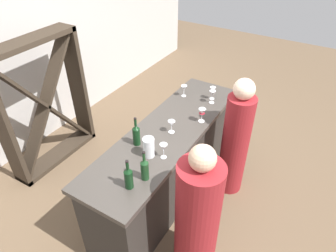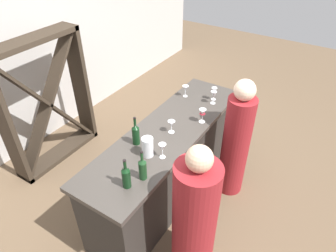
{
  "view_description": "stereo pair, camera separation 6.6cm",
  "coord_description": "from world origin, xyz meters",
  "views": [
    {
      "loc": [
        -2.19,
        -1.32,
        2.87
      ],
      "look_at": [
        0.0,
        0.0,
        0.99
      ],
      "focal_mm": 32.53,
      "sensor_mm": 36.0,
      "label": 1
    },
    {
      "loc": [
        -2.16,
        -1.38,
        2.87
      ],
      "look_at": [
        0.0,
        0.0,
        0.99
      ],
      "focal_mm": 32.53,
      "sensor_mm": 36.0,
      "label": 2
    }
  ],
  "objects": [
    {
      "name": "wine_glass_near_center",
      "position": [
        -0.39,
        -0.19,
        1.06
      ],
      "size": [
        0.07,
        0.07,
        0.16
      ],
      "color": "white",
      "rests_on": "bar_counter"
    },
    {
      "name": "wine_rack",
      "position": [
        -0.25,
        1.65,
        0.84
      ],
      "size": [
        1.21,
        0.28,
        1.69
      ],
      "color": "#33281E",
      "rests_on": "ground"
    },
    {
      "name": "person_center_guest",
      "position": [
        -0.65,
        -0.69,
        0.67
      ],
      "size": [
        0.39,
        0.39,
        1.48
      ],
      "rotation": [
        0.0,
        0.0,
        1.56
      ],
      "color": "maroon",
      "rests_on": "ground"
    },
    {
      "name": "back_wall",
      "position": [
        0.0,
        2.2,
        1.4
      ],
      "size": [
        8.0,
        0.1,
        2.8
      ],
      "primitive_type": "cube",
      "color": "#BCB7B2",
      "rests_on": "ground"
    },
    {
      "name": "wine_glass_far_center",
      "position": [
        -0.01,
        -0.05,
        1.04
      ],
      "size": [
        0.08,
        0.08,
        0.14
      ],
      "color": "white",
      "rests_on": "bar_counter"
    },
    {
      "name": "wine_glass_far_left",
      "position": [
        0.82,
        -0.13,
        1.05
      ],
      "size": [
        0.07,
        0.07,
        0.16
      ],
      "color": "white",
      "rests_on": "bar_counter"
    },
    {
      "name": "wine_bottle_center_dark_green",
      "position": [
        -0.36,
        0.14,
        1.06
      ],
      "size": [
        0.07,
        0.07,
        0.31
      ],
      "color": "black",
      "rests_on": "bar_counter"
    },
    {
      "name": "person_left_guest",
      "position": [
        0.47,
        -0.6,
        0.7
      ],
      "size": [
        0.34,
        0.34,
        1.49
      ],
      "rotation": [
        0.0,
        0.0,
        1.68
      ],
      "color": "maroon",
      "rests_on": "ground"
    },
    {
      "name": "wine_bottle_leftmost_dark_green",
      "position": [
        -0.85,
        -0.13,
        1.05
      ],
      "size": [
        0.07,
        0.07,
        0.3
      ],
      "color": "black",
      "rests_on": "bar_counter"
    },
    {
      "name": "wine_glass_near_right",
      "position": [
        0.74,
        -0.17,
        1.06
      ],
      "size": [
        0.07,
        0.07,
        0.16
      ],
      "color": "white",
      "rests_on": "bar_counter"
    },
    {
      "name": "bar_counter",
      "position": [
        0.0,
        0.0,
        0.48
      ],
      "size": [
        2.34,
        0.67,
        0.94
      ],
      "color": "#2A2723",
      "rests_on": "ground"
    },
    {
      "name": "wine_bottle_second_left_olive_green",
      "position": [
        -0.7,
        -0.19,
        1.06
      ],
      "size": [
        0.07,
        0.07,
        0.3
      ],
      "color": "#193D1E",
      "rests_on": "bar_counter"
    },
    {
      "name": "ground_plane",
      "position": [
        0.0,
        0.0,
        0.0
      ],
      "size": [
        12.0,
        12.0,
        0.0
      ],
      "primitive_type": "plane",
      "color": "brown"
    },
    {
      "name": "wine_glass_far_right",
      "position": [
        0.7,
        0.19,
        1.05
      ],
      "size": [
        0.08,
        0.08,
        0.14
      ],
      "color": "white",
      "rests_on": "bar_counter"
    },
    {
      "name": "wine_glass_near_left",
      "position": [
        0.32,
        -0.23,
        1.06
      ],
      "size": [
        0.08,
        0.08,
        0.16
      ],
      "color": "white",
      "rests_on": "bar_counter"
    },
    {
      "name": "water_pitcher",
      "position": [
        -0.44,
        -0.05,
        1.04
      ],
      "size": [
        0.11,
        0.11,
        0.2
      ],
      "color": "silver",
      "rests_on": "bar_counter"
    }
  ]
}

